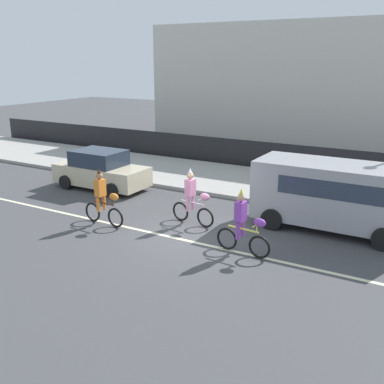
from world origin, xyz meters
name	(u,v)px	position (x,y,z in m)	size (l,w,h in m)	color
ground_plane	(192,235)	(0.00, 0.00, 0.00)	(80.00, 80.00, 0.00)	#424244
road_centre_line	(184,240)	(0.00, -0.50, 0.00)	(36.00, 0.14, 0.01)	beige
sidewalk_curb	(266,185)	(0.00, 6.50, 0.07)	(60.00, 5.00, 0.15)	#9E9B93
fence_line	(288,158)	(0.00, 9.40, 0.70)	(40.00, 0.08, 1.40)	black
parade_cyclist_orange	(103,200)	(-3.01, -0.65, 0.84)	(1.72, 0.50, 1.92)	black
parade_cyclist_pink	(193,200)	(-0.45, 0.85, 0.84)	(1.71, 0.52, 1.92)	black
parade_cyclist_purple	(244,226)	(1.98, -0.54, 0.84)	(1.72, 0.50, 1.92)	black
parked_van_grey	(337,192)	(3.78, 2.70, 1.28)	(5.00, 2.22, 2.18)	#99999E
parked_car_beige	(101,170)	(-6.04, 2.72, 0.78)	(4.10, 1.92, 1.64)	beige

